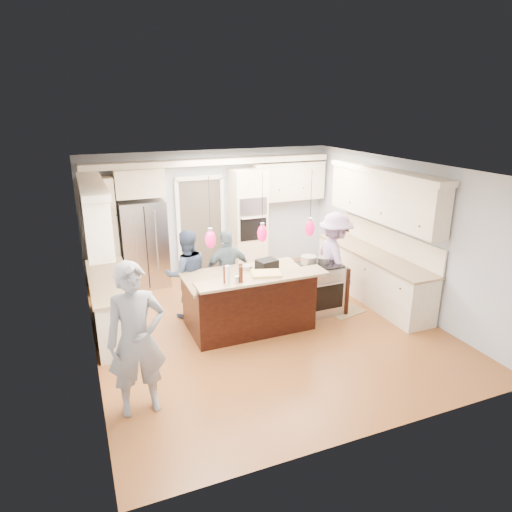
% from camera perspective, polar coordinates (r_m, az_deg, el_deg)
% --- Properties ---
extents(ground_plane, '(6.00, 6.00, 0.00)m').
position_cam_1_polar(ground_plane, '(7.96, 0.96, -8.62)').
color(ground_plane, '#A0562B').
rests_on(ground_plane, ground).
extents(room_shell, '(5.54, 6.04, 2.72)m').
position_cam_1_polar(room_shell, '(7.31, 1.04, 4.16)').
color(room_shell, '#B2BCC6').
rests_on(room_shell, ground).
extents(refrigerator, '(0.90, 0.70, 1.80)m').
position_cam_1_polar(refrigerator, '(9.63, -13.82, 1.50)').
color(refrigerator, '#B7B7BC').
rests_on(refrigerator, ground).
extents(oven_column, '(0.72, 0.69, 2.30)m').
position_cam_1_polar(oven_column, '(10.14, -1.01, 4.38)').
color(oven_column, '#F5E4C7').
rests_on(oven_column, ground).
extents(back_upper_cabinets, '(5.30, 0.61, 2.54)m').
position_cam_1_polar(back_upper_cabinets, '(9.69, -9.57, 6.60)').
color(back_upper_cabinets, '#F5E4C7').
rests_on(back_upper_cabinets, ground).
extents(right_counter_run, '(0.64, 3.10, 2.51)m').
position_cam_1_polar(right_counter_run, '(8.97, 14.75, 1.21)').
color(right_counter_run, '#F5E4C7').
rests_on(right_counter_run, ground).
extents(left_cabinets, '(0.64, 2.30, 2.51)m').
position_cam_1_polar(left_cabinets, '(7.76, -18.30, -1.85)').
color(left_cabinets, '#F5E4C7').
rests_on(left_cabinets, ground).
extents(kitchen_island, '(2.10, 1.46, 1.12)m').
position_cam_1_polar(kitchen_island, '(7.73, -0.92, -5.50)').
color(kitchen_island, black).
rests_on(kitchen_island, ground).
extents(island_range, '(0.82, 0.71, 0.92)m').
position_cam_1_polar(island_range, '(8.37, 7.93, -3.95)').
color(island_range, '#B7B7BC').
rests_on(island_range, ground).
extents(pendant_lights, '(1.75, 0.15, 1.03)m').
position_cam_1_polar(pendant_lights, '(6.77, 0.79, 2.85)').
color(pendant_lights, black).
rests_on(pendant_lights, ground).
extents(person_bar_end, '(0.72, 0.48, 1.94)m').
position_cam_1_polar(person_bar_end, '(5.68, -14.72, -10.11)').
color(person_bar_end, gray).
rests_on(person_bar_end, ground).
extents(person_far_left, '(0.79, 0.63, 1.59)m').
position_cam_1_polar(person_far_left, '(8.07, -8.62, -2.28)').
color(person_far_left, navy).
rests_on(person_far_left, ground).
extents(person_far_right, '(0.90, 0.40, 1.51)m').
position_cam_1_polar(person_far_right, '(8.27, -3.54, -1.87)').
color(person_far_right, slate).
rests_on(person_far_right, ground).
extents(person_range_side, '(0.77, 1.20, 1.75)m').
position_cam_1_polar(person_range_side, '(8.63, 9.79, -0.36)').
color(person_range_side, '#A384B2').
rests_on(person_range_side, ground).
extents(floor_rug, '(0.90, 1.13, 0.01)m').
position_cam_1_polar(floor_rug, '(8.77, 9.82, -6.17)').
color(floor_rug, '#9B8454').
rests_on(floor_rug, ground).
extents(water_bottle, '(0.09, 0.09, 0.29)m').
position_cam_1_polar(water_bottle, '(6.65, -3.58, -2.38)').
color(water_bottle, silver).
rests_on(water_bottle, kitchen_island).
extents(beer_bottle_a, '(0.07, 0.07, 0.27)m').
position_cam_1_polar(beer_bottle_a, '(6.70, -3.85, -2.32)').
color(beer_bottle_a, '#411A0B').
rests_on(beer_bottle_a, kitchen_island).
extents(beer_bottle_b, '(0.08, 0.08, 0.25)m').
position_cam_1_polar(beer_bottle_b, '(6.71, -1.91, -2.33)').
color(beer_bottle_b, '#411A0B').
rests_on(beer_bottle_b, kitchen_island).
extents(beer_bottle_c, '(0.07, 0.07, 0.23)m').
position_cam_1_polar(beer_bottle_c, '(6.89, -1.96, -1.85)').
color(beer_bottle_c, '#411A0B').
rests_on(beer_bottle_c, kitchen_island).
extents(drink_can, '(0.07, 0.07, 0.11)m').
position_cam_1_polar(drink_can, '(6.71, -2.39, -2.98)').
color(drink_can, '#B7B7BC').
rests_on(drink_can, kitchen_island).
extents(cutting_board, '(0.52, 0.43, 0.04)m').
position_cam_1_polar(cutting_board, '(7.05, 1.28, -2.21)').
color(cutting_board, tan).
rests_on(cutting_board, kitchen_island).
extents(pot_large, '(0.27, 0.27, 0.16)m').
position_cam_1_polar(pot_large, '(8.11, 6.59, -0.54)').
color(pot_large, '#B7B7BC').
rests_on(pot_large, island_range).
extents(pot_small, '(0.22, 0.22, 0.11)m').
position_cam_1_polar(pot_small, '(8.24, 8.40, -0.49)').
color(pot_small, '#B7B7BC').
rests_on(pot_small, island_range).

